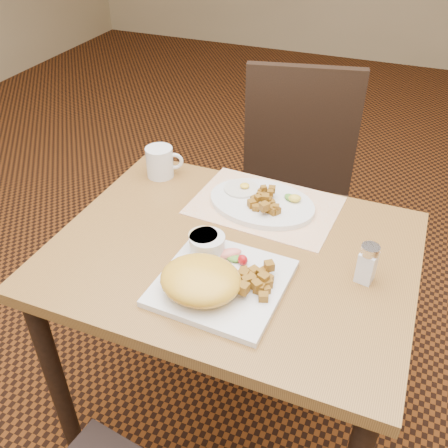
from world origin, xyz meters
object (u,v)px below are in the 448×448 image
at_px(chair_far, 295,189).
at_px(coffee_mug, 161,162).
at_px(plate_oval, 262,203).
at_px(salt_shaker, 367,263).
at_px(table, 232,281).
at_px(plate_square, 222,283).

height_order(chair_far, coffee_mug, chair_far).
bearing_deg(chair_far, plate_oval, 79.29).
relative_size(salt_shaker, coffee_mug, 0.90).
xyz_separation_m(chair_far, plate_oval, (0.01, -0.45, 0.22)).
relative_size(chair_far, plate_oval, 3.19).
bearing_deg(chair_far, coffee_mug, 38.79).
bearing_deg(salt_shaker, chair_far, 116.70).
height_order(table, coffee_mug, coffee_mug).
distance_m(table, plate_oval, 0.24).
xyz_separation_m(table, chair_far, (-0.00, 0.66, -0.10)).
bearing_deg(coffee_mug, table, -37.25).
xyz_separation_m(salt_shaker, coffee_mug, (-0.66, 0.25, -0.00)).
bearing_deg(plate_square, chair_far, 92.13).
bearing_deg(plate_oval, coffee_mug, 172.32).
bearing_deg(table, plate_oval, 87.88).
bearing_deg(plate_square, plate_oval, 93.17).
relative_size(plate_oval, salt_shaker, 3.05).
height_order(chair_far, salt_shaker, chair_far).
relative_size(table, plate_oval, 2.96).
xyz_separation_m(chair_far, salt_shaker, (0.33, -0.66, 0.26)).
relative_size(plate_square, plate_oval, 0.92).
relative_size(plate_square, coffee_mug, 2.53).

